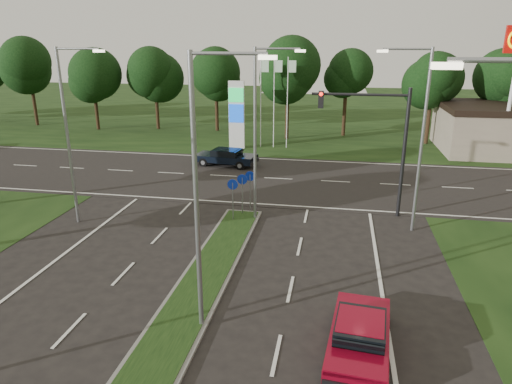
# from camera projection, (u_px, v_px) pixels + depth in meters

# --- Properties ---
(verge_far) EXTENTS (160.00, 50.00, 0.02)m
(verge_far) POSITION_uv_depth(u_px,v_px,m) (302.00, 114.00, 61.41)
(verge_far) COLOR black
(verge_far) RESTS_ON ground
(cross_road) EXTENTS (160.00, 12.00, 0.02)m
(cross_road) POSITION_uv_depth(u_px,v_px,m) (264.00, 178.00, 32.44)
(cross_road) COLOR black
(cross_road) RESTS_ON ground
(median_kerb) EXTENTS (2.00, 26.00, 0.12)m
(median_kerb) POSITION_uv_depth(u_px,v_px,m) (157.00, 361.00, 13.73)
(median_kerb) COLOR slate
(median_kerb) RESTS_ON ground
(streetlight_median_near) EXTENTS (2.53, 0.22, 9.00)m
(streetlight_median_near) POSITION_uv_depth(u_px,v_px,m) (202.00, 184.00, 13.86)
(streetlight_median_near) COLOR gray
(streetlight_median_near) RESTS_ON ground
(streetlight_median_far) EXTENTS (2.53, 0.22, 9.00)m
(streetlight_median_far) POSITION_uv_depth(u_px,v_px,m) (259.00, 127.00, 23.21)
(streetlight_median_far) COLOR gray
(streetlight_median_far) RESTS_ON ground
(streetlight_left_far) EXTENTS (2.53, 0.22, 9.00)m
(streetlight_left_far) POSITION_uv_depth(u_px,v_px,m) (70.00, 128.00, 22.92)
(streetlight_left_far) COLOR gray
(streetlight_left_far) RESTS_ON ground
(streetlight_right_far) EXTENTS (2.53, 0.22, 9.00)m
(streetlight_right_far) POSITION_uv_depth(u_px,v_px,m) (419.00, 132.00, 21.88)
(streetlight_right_far) COLOR gray
(streetlight_right_far) RESTS_ON ground
(traffic_signal) EXTENTS (5.10, 0.42, 7.00)m
(traffic_signal) POSITION_uv_depth(u_px,v_px,m) (380.00, 132.00, 24.15)
(traffic_signal) COLOR black
(traffic_signal) RESTS_ON ground
(median_signs) EXTENTS (1.16, 1.76, 2.38)m
(median_signs) POSITION_uv_depth(u_px,v_px,m) (242.00, 187.00, 24.80)
(median_signs) COLOR gray
(median_signs) RESTS_ON ground
(gas_pylon) EXTENTS (5.80, 1.26, 8.00)m
(gas_pylon) POSITION_uv_depth(u_px,v_px,m) (239.00, 113.00, 40.54)
(gas_pylon) COLOR silver
(gas_pylon) RESTS_ON ground
(treeline_far) EXTENTS (6.00, 6.00, 9.90)m
(treeline_far) POSITION_uv_depth(u_px,v_px,m) (292.00, 67.00, 45.17)
(treeline_far) COLOR black
(treeline_far) RESTS_ON ground
(red_sedan) EXTENTS (2.17, 4.44, 1.18)m
(red_sedan) POSITION_uv_depth(u_px,v_px,m) (360.00, 334.00, 14.04)
(red_sedan) COLOR maroon
(red_sedan) RESTS_ON ground
(navy_sedan) EXTENTS (4.96, 2.59, 1.30)m
(navy_sedan) POSITION_uv_depth(u_px,v_px,m) (226.00, 157.00, 35.53)
(navy_sedan) COLOR black
(navy_sedan) RESTS_ON ground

